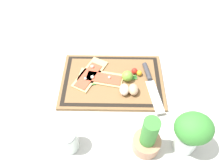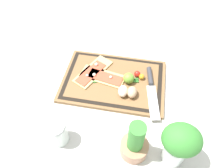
{
  "view_description": "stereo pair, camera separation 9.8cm",
  "coord_description": "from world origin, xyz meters",
  "px_view_note": "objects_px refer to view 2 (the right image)",
  "views": [
    {
      "loc": [
        -0.01,
        0.64,
        0.81
      ],
      "look_at": [
        0.0,
        0.04,
        0.04
      ],
      "focal_mm": 35.0,
      "sensor_mm": 36.0,
      "label": 1
    },
    {
      "loc": [
        -0.11,
        0.63,
        0.81
      ],
      "look_at": [
        0.0,
        0.04,
        0.04
      ],
      "focal_mm": 35.0,
      "sensor_mm": 36.0,
      "label": 2
    }
  ],
  "objects_px": {
    "sauce_jar": "(58,133)",
    "egg_pink": "(123,91)",
    "pizza_slice_near": "(93,72)",
    "cherry_tomato_yellow": "(142,77)",
    "pizza_slice_far": "(103,77)",
    "lime": "(128,79)",
    "herb_glass": "(180,143)",
    "herb_pot": "(135,144)",
    "egg_brown": "(132,92)",
    "cherry_tomato_red": "(137,74)",
    "knife": "(151,83)"
  },
  "relations": [
    {
      "from": "pizza_slice_far",
      "to": "cherry_tomato_yellow",
      "type": "relative_size",
      "value": 8.35
    },
    {
      "from": "herb_pot",
      "to": "pizza_slice_near",
      "type": "bearing_deg",
      "value": -55.13
    },
    {
      "from": "lime",
      "to": "sauce_jar",
      "type": "xyz_separation_m",
      "value": [
        0.23,
        0.31,
        0.0
      ]
    },
    {
      "from": "cherry_tomato_red",
      "to": "lime",
      "type": "bearing_deg",
      "value": 51.52
    },
    {
      "from": "pizza_slice_far",
      "to": "cherry_tomato_yellow",
      "type": "distance_m",
      "value": 0.18
    },
    {
      "from": "knife",
      "to": "cherry_tomato_yellow",
      "type": "relative_size",
      "value": 10.57
    },
    {
      "from": "pizza_slice_near",
      "to": "lime",
      "type": "xyz_separation_m",
      "value": [
        -0.17,
        0.03,
        0.02
      ]
    },
    {
      "from": "cherry_tomato_yellow",
      "to": "herb_pot",
      "type": "xyz_separation_m",
      "value": [
        -0.0,
        0.34,
        0.03
      ]
    },
    {
      "from": "cherry_tomato_yellow",
      "to": "herb_glass",
      "type": "distance_m",
      "value": 0.38
    },
    {
      "from": "herb_pot",
      "to": "herb_glass",
      "type": "distance_m",
      "value": 0.15
    },
    {
      "from": "herb_pot",
      "to": "sauce_jar",
      "type": "height_order",
      "value": "herb_pot"
    },
    {
      "from": "pizza_slice_near",
      "to": "cherry_tomato_yellow",
      "type": "distance_m",
      "value": 0.23
    },
    {
      "from": "pizza_slice_near",
      "to": "lime",
      "type": "relative_size",
      "value": 4.48
    },
    {
      "from": "sauce_jar",
      "to": "egg_pink",
      "type": "bearing_deg",
      "value": -131.1
    },
    {
      "from": "knife",
      "to": "sauce_jar",
      "type": "xyz_separation_m",
      "value": [
        0.33,
        0.32,
        0.02
      ]
    },
    {
      "from": "lime",
      "to": "cherry_tomato_red",
      "type": "xyz_separation_m",
      "value": [
        -0.04,
        -0.04,
        -0.01
      ]
    },
    {
      "from": "pizza_slice_near",
      "to": "egg_brown",
      "type": "bearing_deg",
      "value": 154.01
    },
    {
      "from": "egg_brown",
      "to": "pizza_slice_near",
      "type": "bearing_deg",
      "value": -25.99
    },
    {
      "from": "knife",
      "to": "sauce_jar",
      "type": "relative_size",
      "value": 2.62
    },
    {
      "from": "egg_pink",
      "to": "cherry_tomato_yellow",
      "type": "bearing_deg",
      "value": -125.27
    },
    {
      "from": "lime",
      "to": "cherry_tomato_yellow",
      "type": "distance_m",
      "value": 0.07
    },
    {
      "from": "sauce_jar",
      "to": "herb_pot",
      "type": "bearing_deg",
      "value": -179.8
    },
    {
      "from": "knife",
      "to": "lime",
      "type": "bearing_deg",
      "value": 2.43
    },
    {
      "from": "pizza_slice_far",
      "to": "cherry_tomato_red",
      "type": "distance_m",
      "value": 0.16
    },
    {
      "from": "knife",
      "to": "cherry_tomato_yellow",
      "type": "bearing_deg",
      "value": -32.42
    },
    {
      "from": "cherry_tomato_red",
      "to": "sauce_jar",
      "type": "relative_size",
      "value": 0.28
    },
    {
      "from": "herb_pot",
      "to": "sauce_jar",
      "type": "distance_m",
      "value": 0.29
    },
    {
      "from": "egg_pink",
      "to": "cherry_tomato_yellow",
      "type": "xyz_separation_m",
      "value": [
        -0.07,
        -0.1,
        -0.01
      ]
    },
    {
      "from": "knife",
      "to": "herb_pot",
      "type": "distance_m",
      "value": 0.32
    },
    {
      "from": "sauce_jar",
      "to": "pizza_slice_far",
      "type": "bearing_deg",
      "value": -108.37
    },
    {
      "from": "cherry_tomato_red",
      "to": "herb_pot",
      "type": "relative_size",
      "value": 0.15
    },
    {
      "from": "egg_brown",
      "to": "egg_pink",
      "type": "relative_size",
      "value": 1.0
    },
    {
      "from": "pizza_slice_far",
      "to": "herb_pot",
      "type": "distance_m",
      "value": 0.37
    },
    {
      "from": "lime",
      "to": "sauce_jar",
      "type": "distance_m",
      "value": 0.39
    },
    {
      "from": "pizza_slice_far",
      "to": "egg_brown",
      "type": "height_order",
      "value": "egg_brown"
    },
    {
      "from": "knife",
      "to": "cherry_tomato_red",
      "type": "bearing_deg",
      "value": -30.99
    },
    {
      "from": "pizza_slice_far",
      "to": "egg_pink",
      "type": "relative_size",
      "value": 3.75
    },
    {
      "from": "pizza_slice_far",
      "to": "egg_brown",
      "type": "bearing_deg",
      "value": 152.07
    },
    {
      "from": "egg_brown",
      "to": "herb_pot",
      "type": "height_order",
      "value": "herb_pot"
    },
    {
      "from": "herb_pot",
      "to": "herb_glass",
      "type": "bearing_deg",
      "value": -177.96
    },
    {
      "from": "cherry_tomato_red",
      "to": "herb_glass",
      "type": "bearing_deg",
      "value": 115.82
    },
    {
      "from": "knife",
      "to": "herb_glass",
      "type": "distance_m",
      "value": 0.34
    },
    {
      "from": "knife",
      "to": "cherry_tomato_yellow",
      "type": "distance_m",
      "value": 0.05
    },
    {
      "from": "cherry_tomato_yellow",
      "to": "lime",
      "type": "bearing_deg",
      "value": 29.8
    },
    {
      "from": "egg_brown",
      "to": "cherry_tomato_red",
      "type": "height_order",
      "value": "egg_brown"
    },
    {
      "from": "herb_glass",
      "to": "herb_pot",
      "type": "bearing_deg",
      "value": 2.04
    },
    {
      "from": "pizza_slice_near",
      "to": "cherry_tomato_red",
      "type": "bearing_deg",
      "value": -175.77
    },
    {
      "from": "egg_brown",
      "to": "pizza_slice_far",
      "type": "bearing_deg",
      "value": -27.93
    },
    {
      "from": "cherry_tomato_yellow",
      "to": "egg_pink",
      "type": "bearing_deg",
      "value": 54.73
    },
    {
      "from": "sauce_jar",
      "to": "pizza_slice_near",
      "type": "bearing_deg",
      "value": -98.62
    }
  ]
}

